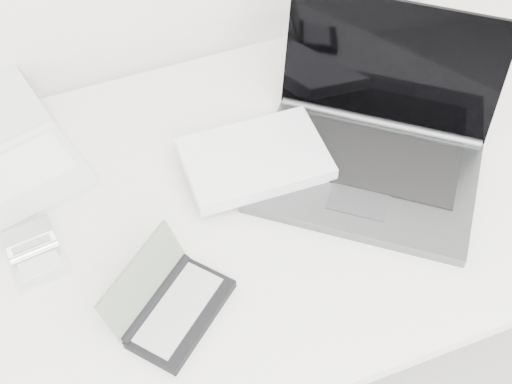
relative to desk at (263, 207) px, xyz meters
name	(u,v)px	position (x,y,z in m)	size (l,w,h in m)	color
desk	(263,207)	(0.00, 0.00, 0.00)	(1.60, 0.80, 0.73)	white
laptop_large	(343,148)	(0.17, 0.01, 0.09)	(0.60, 0.52, 0.28)	#535658
netbook_open_white	(0,166)	(-0.45, 0.23, 0.07)	(0.35, 0.41, 0.07)	white
pda_silver	(37,259)	(-0.42, -0.01, 0.06)	(0.10, 0.10, 0.07)	white
palmtop_charcoal	(170,305)	(-0.23, -0.18, 0.07)	(0.23, 0.23, 0.10)	black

